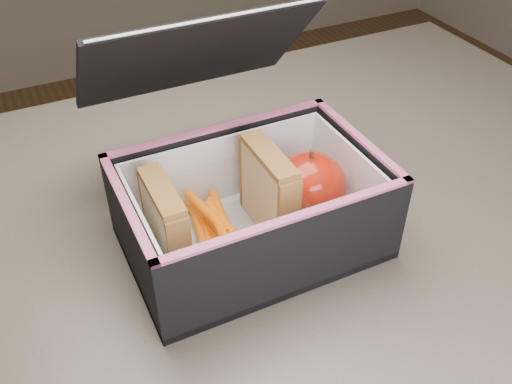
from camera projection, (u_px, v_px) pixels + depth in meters
kitchen_table at (249, 276)px, 0.74m from camera, size 1.20×0.80×0.75m
lunch_bag at (250, 201)px, 0.62m from camera, size 0.28×0.30×0.24m
plastic_tub at (220, 220)px, 0.62m from camera, size 0.16×0.11×0.07m
sandwich_left at (166, 224)px, 0.59m from camera, size 0.02×0.09×0.10m
sandwich_right at (269, 191)px, 0.63m from camera, size 0.03×0.09×0.10m
carrot_sticks at (217, 227)px, 0.63m from camera, size 0.06×0.14×0.03m
paper_napkin at (307, 214)px, 0.67m from camera, size 0.08×0.08×0.01m
red_apple at (309, 186)px, 0.64m from camera, size 0.11×0.11×0.09m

